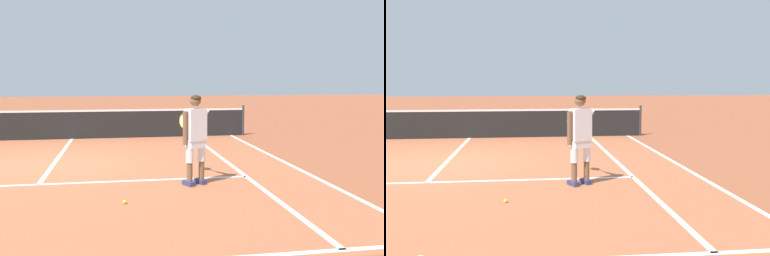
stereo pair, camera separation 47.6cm
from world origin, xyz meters
The scene contains 9 objects.
ground_plane centered at (0.00, 0.00, 0.00)m, with size 80.00×80.00×0.00m, color #9E5133.
court_inner_surface centered at (0.00, -0.77, 0.00)m, with size 10.98×10.76×0.00m, color #B2603D.
line_service centered at (0.00, -1.99, 0.00)m, with size 8.23×0.10×0.01m, color white.
line_centre_service centered at (0.00, 1.21, 0.00)m, with size 0.10×6.40×0.01m, color white.
line_singles_right centered at (4.12, -0.77, 0.00)m, with size 0.10×10.36×0.01m, color white.
line_doubles_right centered at (5.49, -0.77, 0.00)m, with size 0.10×10.36×0.01m, color white.
tennis_net centered at (0.00, 4.41, 0.50)m, with size 11.96×0.08×1.07m.
tennis_player centered at (2.95, -2.50, 0.99)m, with size 0.56×1.23×1.71m.
tennis_ball_near_feet centered at (1.60, -3.57, 0.03)m, with size 0.07×0.07×0.07m, color #CCE02D.
Camera 2 is at (1.97, -10.59, 2.02)m, focal length 40.78 mm.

